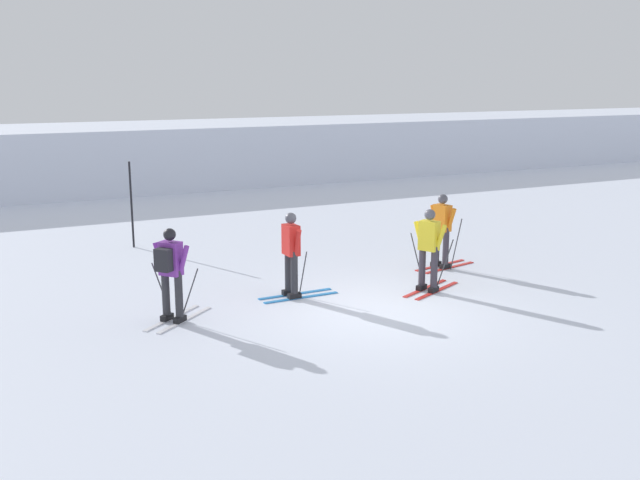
% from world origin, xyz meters
% --- Properties ---
extents(ground_plane, '(120.00, 120.00, 0.00)m').
position_xyz_m(ground_plane, '(0.00, 0.00, 0.00)').
color(ground_plane, silver).
extents(far_snow_ridge, '(80.00, 6.13, 2.40)m').
position_xyz_m(far_snow_ridge, '(0.00, 18.37, 1.20)').
color(far_snow_ridge, silver).
rests_on(far_snow_ridge, ground).
extents(skier_purple, '(1.47, 1.30, 1.71)m').
position_xyz_m(skier_purple, '(-3.52, 1.04, 0.95)').
color(skier_purple, silver).
rests_on(skier_purple, ground).
extents(skier_orange, '(1.64, 0.98, 1.71)m').
position_xyz_m(skier_orange, '(3.01, 2.07, 0.92)').
color(skier_orange, red).
rests_on(skier_orange, ground).
extents(skier_red, '(1.61, 1.00, 1.71)m').
position_xyz_m(skier_red, '(-0.99, 1.49, 0.92)').
color(skier_red, '#237AC6').
rests_on(skier_red, ground).
extents(skier_yellow, '(1.61, 1.02, 1.71)m').
position_xyz_m(skier_yellow, '(1.66, 0.62, 0.92)').
color(skier_yellow, red).
rests_on(skier_yellow, ground).
extents(trail_marker_pole, '(0.05, 0.05, 2.21)m').
position_xyz_m(trail_marker_pole, '(-2.86, 7.27, 1.10)').
color(trail_marker_pole, black).
rests_on(trail_marker_pole, ground).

